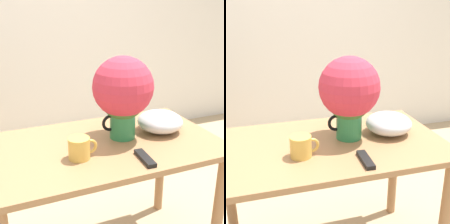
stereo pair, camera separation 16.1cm
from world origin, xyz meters
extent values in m
cube|color=silver|center=(0.00, 1.75, 1.30)|extent=(8.00, 0.05, 2.60)
cube|color=#A3754C|center=(-0.03, -0.01, 0.74)|extent=(1.21, 0.72, 0.03)
cylinder|color=#A3754C|center=(0.51, -0.31, 0.36)|extent=(0.06, 0.06, 0.73)
cylinder|color=#A3754C|center=(-0.58, 0.29, 0.36)|extent=(0.06, 0.06, 0.73)
cylinder|color=#A3754C|center=(0.51, 0.29, 0.36)|extent=(0.06, 0.06, 0.73)
cylinder|color=#2D844C|center=(0.09, 0.02, 0.84)|extent=(0.14, 0.14, 0.17)
cone|color=#2D844C|center=(0.15, 0.02, 0.90)|extent=(0.05, 0.05, 0.04)
torus|color=black|center=(0.02, 0.02, 0.85)|extent=(0.09, 0.02, 0.09)
sphere|color=#3D7033|center=(0.09, 0.02, 0.98)|extent=(0.24, 0.24, 0.24)
sphere|color=#CC3347|center=(0.09, 0.02, 1.04)|extent=(0.32, 0.32, 0.32)
cylinder|color=gold|center=(-0.20, -0.12, 0.81)|extent=(0.10, 0.10, 0.10)
torus|color=gold|center=(-0.14, -0.12, 0.81)|extent=(0.07, 0.01, 0.07)
ellipsoid|color=silver|center=(0.32, 0.01, 0.82)|extent=(0.25, 0.25, 0.12)
cube|color=black|center=(0.08, -0.26, 0.77)|extent=(0.05, 0.16, 0.02)
camera|label=1|loc=(-0.56, -1.38, 1.46)|focal=50.00mm
camera|label=2|loc=(-0.41, -1.44, 1.46)|focal=50.00mm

